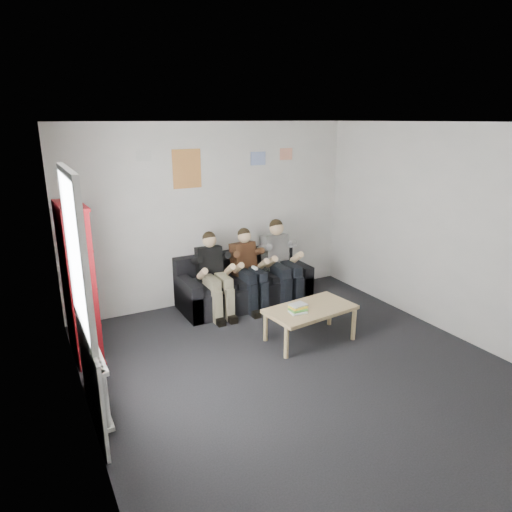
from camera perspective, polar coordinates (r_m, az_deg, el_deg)
The scene contains 14 objects.
room_shell at distance 4.78m, azimuth 6.45°, elevation -0.12°, with size 5.00×5.00×5.00m.
sofa at distance 7.01m, azimuth -1.55°, elevation -3.72°, with size 1.99×0.81×0.77m.
bookshelf at distance 5.66m, azimuth -21.18°, elevation -3.08°, with size 0.28×0.83×1.84m.
coffee_table at distance 5.85m, azimuth 6.79°, elevation -6.91°, with size 1.12×0.62×0.45m.
game_cases at distance 5.70m, azimuth 5.27°, elevation -6.53°, with size 0.27×0.25×0.06m.
person_left at distance 6.53m, azimuth -5.20°, elevation -2.37°, with size 0.36×0.78×1.20m.
person_middle at distance 6.75m, azimuth -0.86°, elevation -1.68°, with size 0.36×0.77×1.19m.
person_right at distance 6.99m, azimuth 3.20°, elevation -0.79°, with size 0.40×0.85×1.26m.
radiator at distance 4.65m, azimuth -18.92°, elevation -15.07°, with size 0.10×0.64×0.60m.
window at distance 4.33m, azimuth -20.74°, elevation -7.54°, with size 0.05×1.30×2.36m.
poster_large at distance 6.67m, azimuth -8.64°, elevation 10.73°, with size 0.42×0.01×0.55m, color gold.
poster_blue at distance 7.12m, azimuth 0.26°, elevation 12.10°, with size 0.25×0.01×0.20m, color #4378E5.
poster_pink at distance 7.37m, azimuth 3.78°, elevation 12.61°, with size 0.22×0.01×0.18m, color #E146AB.
poster_sign at distance 6.47m, azimuth -13.83°, elevation 12.04°, with size 0.20×0.01×0.14m, color silver.
Camera 1 is at (-2.61, -3.76, 2.73)m, focal length 32.00 mm.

